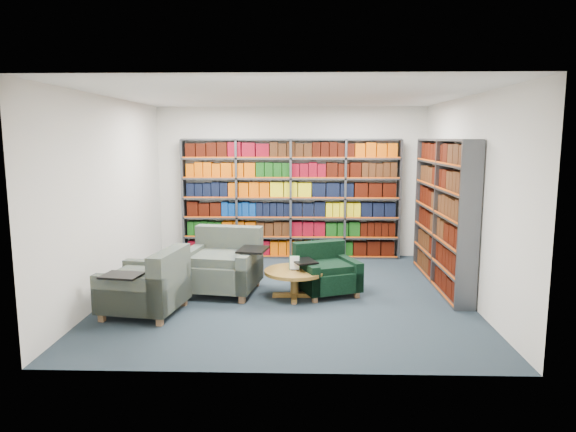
{
  "coord_description": "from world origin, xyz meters",
  "views": [
    {
      "loc": [
        0.23,
        -7.13,
        2.23
      ],
      "look_at": [
        0.0,
        0.6,
        1.05
      ],
      "focal_mm": 32.0,
      "sensor_mm": 36.0,
      "label": 1
    }
  ],
  "objects_px": {
    "chair_green_right": "(325,273)",
    "chair_teal_left": "(224,266)",
    "chair_teal_front": "(150,288)",
    "coffee_table": "(294,276)"
  },
  "relations": [
    {
      "from": "chair_teal_left",
      "to": "chair_teal_front",
      "type": "relative_size",
      "value": 1.09
    },
    {
      "from": "chair_teal_front",
      "to": "chair_green_right",
      "type": "bearing_deg",
      "value": 23.8
    },
    {
      "from": "chair_green_right",
      "to": "chair_teal_front",
      "type": "xyz_separation_m",
      "value": [
        -2.26,
        -1.0,
        0.05
      ]
    },
    {
      "from": "chair_green_right",
      "to": "coffee_table",
      "type": "bearing_deg",
      "value": -146.94
    },
    {
      "from": "chair_teal_front",
      "to": "coffee_table",
      "type": "height_order",
      "value": "chair_teal_front"
    },
    {
      "from": "chair_green_right",
      "to": "coffee_table",
      "type": "distance_m",
      "value": 0.52
    },
    {
      "from": "chair_teal_left",
      "to": "chair_green_right",
      "type": "distance_m",
      "value": 1.47
    },
    {
      "from": "chair_green_right",
      "to": "chair_teal_left",
      "type": "bearing_deg",
      "value": 178.61
    },
    {
      "from": "chair_teal_front",
      "to": "chair_teal_left",
      "type": "bearing_deg",
      "value": 52.69
    },
    {
      "from": "chair_teal_left",
      "to": "chair_green_right",
      "type": "height_order",
      "value": "chair_teal_left"
    }
  ]
}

